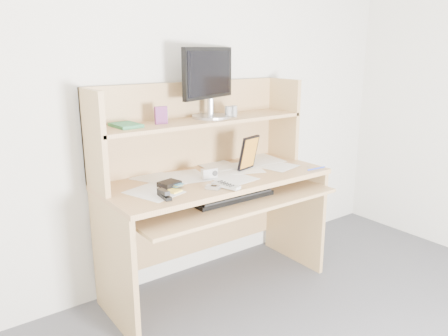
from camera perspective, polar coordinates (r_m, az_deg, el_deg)
back_wall at (r=2.82m, az=-4.87°, el=10.18°), size 3.60×0.04×2.50m
desk at (r=2.73m, az=-1.98°, el=-1.84°), size 1.40×0.70×1.30m
paper_clutter at (r=2.65m, az=-1.01°, el=-1.04°), size 1.32×0.54×0.01m
keyboard at (r=2.56m, az=0.89°, el=-3.66°), size 0.51×0.19×0.04m
tv_remote at (r=2.43m, az=0.24°, el=-2.32°), size 0.09×0.18×0.02m
flip_phone at (r=2.41m, az=-1.48°, el=-2.43°), size 0.08×0.09×0.02m
stapler at (r=2.28m, az=-7.80°, el=-3.32°), size 0.05×0.13×0.04m
wallet at (r=2.46m, az=-7.15°, el=-2.06°), size 0.13×0.11×0.03m
sticky_note_pad at (r=2.38m, az=-6.58°, el=-3.00°), size 0.09×0.09×0.01m
digital_camera at (r=2.59m, az=-1.95°, el=-0.69°), size 0.10×0.05×0.06m
game_case at (r=2.76m, az=3.22°, el=1.99°), size 0.15×0.06×0.22m
blue_pen at (r=2.85m, az=11.96°, el=-0.06°), size 0.15×0.02×0.01m
card_box at (r=2.54m, az=-8.24°, el=6.84°), size 0.08×0.03×0.10m
shelf_book at (r=2.49m, az=-12.69°, el=5.47°), size 0.14×0.19×0.02m
chip_stack_a at (r=2.61m, az=-7.81°, el=6.65°), size 0.05×0.05×0.06m
chip_stack_b at (r=2.76m, az=0.59°, el=7.32°), size 0.06×0.06×0.07m
chip_stack_c at (r=2.84m, az=1.12°, el=7.34°), size 0.05×0.05×0.05m
chip_stack_d at (r=2.79m, az=1.32°, el=7.42°), size 0.04×0.04×0.07m
monitor at (r=2.76m, az=-1.98°, el=11.35°), size 0.47×0.26×0.43m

